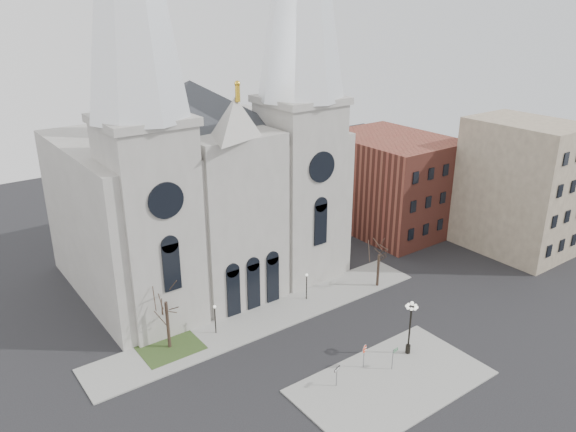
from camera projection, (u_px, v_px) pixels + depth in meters
ground at (331, 367)px, 53.31m from camera, size 160.00×160.00×0.00m
sidewalk_near at (392, 382)px, 51.18m from camera, size 18.00×10.00×0.14m
sidewalk_far at (266, 317)px, 61.55m from camera, size 40.00×6.00×0.14m
grass_patch at (170, 347)px, 56.22m from camera, size 6.00×5.00×0.18m
cathedral at (205, 133)px, 63.79m from camera, size 33.00×26.66×54.00m
bg_building_brick at (390, 183)px, 83.86m from camera, size 14.00×18.00×14.00m
bg_building_tan at (519, 187)px, 75.52m from camera, size 10.00×14.00×18.00m
tree_left at (166, 299)px, 54.23m from camera, size 3.20×3.20×7.50m
tree_right at (379, 253)px, 66.73m from camera, size 3.20×3.20×6.00m
ped_lamp_left at (215, 314)px, 57.79m from camera, size 0.32×0.32×3.26m
ped_lamp_right at (307, 282)px, 64.41m from camera, size 0.32×0.32×3.26m
stop_sign at (364, 351)px, 52.53m from camera, size 0.88×0.09×2.45m
globe_lamp at (410, 321)px, 53.96m from camera, size 1.37×1.37×5.76m
one_way_sign at (337, 373)px, 50.06m from camera, size 0.87×0.32×2.06m
street_name_sign at (393, 357)px, 52.43m from camera, size 0.70×0.14×2.18m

